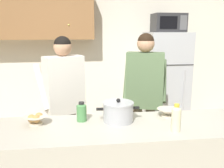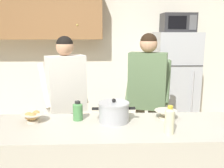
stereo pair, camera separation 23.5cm
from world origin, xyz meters
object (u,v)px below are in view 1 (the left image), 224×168
at_px(empty_bowl, 168,112).
at_px(bottle_mid_counter, 176,118).
at_px(person_near_pot, 64,93).
at_px(microwave, 168,23).
at_px(bottle_near_edge, 82,112).
at_px(refrigerator, 165,85).
at_px(bread_bowl, 36,119).
at_px(cooking_pot, 118,112).
at_px(person_by_sink, 145,87).

xyz_separation_m(empty_bowl, bottle_mid_counter, (-0.05, -0.34, 0.07)).
relative_size(person_near_pot, empty_bowl, 8.03).
distance_m(microwave, bottle_near_edge, 2.31).
relative_size(microwave, person_near_pot, 0.29).
relative_size(refrigerator, bread_bowl, 8.35).
bearing_deg(microwave, bottle_mid_counter, -107.08).
distance_m(cooking_pot, bottle_mid_counter, 0.51).
relative_size(refrigerator, person_by_sink, 1.00).
relative_size(person_by_sink, empty_bowl, 8.17).
height_order(person_by_sink, empty_bowl, person_by_sink).
distance_m(person_near_pot, person_by_sink, 0.94).
bearing_deg(empty_bowl, cooking_pot, -173.72).
distance_m(person_by_sink, empty_bowl, 0.66).
bearing_deg(refrigerator, bottle_mid_counter, -106.91).
xyz_separation_m(bottle_near_edge, bottle_mid_counter, (0.75, -0.33, 0.02)).
xyz_separation_m(refrigerator, cooking_pot, (-1.04, -1.74, 0.16)).
xyz_separation_m(cooking_pot, empty_bowl, (0.48, 0.05, -0.04)).
bearing_deg(microwave, empty_bowl, -108.60).
height_order(empty_bowl, bottle_mid_counter, bottle_mid_counter).
relative_size(refrigerator, bottle_near_edge, 9.52).
relative_size(bread_bowl, empty_bowl, 0.98).
bearing_deg(bread_bowl, person_near_pot, 72.26).
bearing_deg(person_near_pot, cooking_pot, -52.01).
xyz_separation_m(microwave, bottle_near_edge, (-1.37, -1.66, -0.83)).
xyz_separation_m(microwave, person_near_pot, (-1.56, -1.06, -0.79)).
bearing_deg(bottle_near_edge, bottle_mid_counter, -23.90).
distance_m(cooking_pot, empty_bowl, 0.49).
height_order(refrigerator, microwave, microwave).
distance_m(microwave, bottle_mid_counter, 2.24).
xyz_separation_m(person_near_pot, bread_bowl, (-0.21, -0.65, -0.07)).
bearing_deg(cooking_pot, refrigerator, 59.00).
relative_size(person_by_sink, bottle_near_edge, 9.52).
distance_m(refrigerator, bottle_mid_counter, 2.12).
relative_size(microwave, person_by_sink, 0.28).
bearing_deg(microwave, cooking_pot, -121.32).
bearing_deg(bottle_mid_counter, cooking_pot, 146.69).
height_order(bottle_near_edge, bottle_mid_counter, bottle_mid_counter).
bearing_deg(person_by_sink, empty_bowl, -84.70).
bearing_deg(bottle_mid_counter, empty_bowl, 80.76).
xyz_separation_m(refrigerator, microwave, (0.00, -0.02, 0.99)).
relative_size(person_near_pot, bottle_mid_counter, 7.24).
height_order(person_near_pot, bread_bowl, person_near_pot).
bearing_deg(microwave, bread_bowl, -135.88).
xyz_separation_m(bread_bowl, bottle_mid_counter, (1.15, -0.29, 0.06)).
height_order(refrigerator, cooking_pot, refrigerator).
relative_size(person_near_pot, person_by_sink, 0.98).
bearing_deg(bottle_mid_counter, person_near_pot, 135.13).
distance_m(refrigerator, person_by_sink, 1.23).
height_order(refrigerator, empty_bowl, refrigerator).
height_order(person_by_sink, cooking_pot, person_by_sink).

